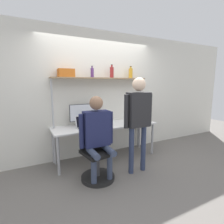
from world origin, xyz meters
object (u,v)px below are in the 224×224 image
object	(u,v)px
cell_phone	(96,127)
bottle_purple	(92,73)
monitor	(83,114)
laptop	(84,125)
bottle_amber	(131,73)
bottle_red	(112,72)
person_standing	(138,113)
storage_box	(66,73)
office_chair	(96,162)
person_seated	(97,131)

from	to	relation	value
cell_phone	bottle_purple	bearing A→B (deg)	78.67
monitor	laptop	world-z (taller)	monitor
bottle_amber	bottle_red	bearing A→B (deg)	180.00
monitor	person_standing	bearing A→B (deg)	-51.96
bottle_amber	bottle_purple	distance (m)	0.93
storage_box	laptop	bearing A→B (deg)	-46.48
monitor	bottle_purple	world-z (taller)	bottle_purple
person_standing	bottle_purple	bearing A→B (deg)	115.76
monitor	bottle_purple	size ratio (longest dim) A/B	2.27
laptop	person_standing	world-z (taller)	person_standing
office_chair	bottle_red	world-z (taller)	bottle_red
bottle_amber	bottle_purple	xyz separation A→B (m)	(-0.93, 0.00, -0.01)
person_seated	bottle_purple	bearing A→B (deg)	73.44
laptop	bottle_amber	size ratio (longest dim) A/B	1.15
bottle_amber	bottle_purple	size ratio (longest dim) A/B	1.15
office_chair	storage_box	size ratio (longest dim) A/B	3.21
office_chair	person_seated	size ratio (longest dim) A/B	0.68
cell_phone	storage_box	size ratio (longest dim) A/B	0.51
monitor	person_standing	size ratio (longest dim) A/B	0.31
person_seated	bottle_purple	world-z (taller)	bottle_purple
storage_box	office_chair	bearing A→B (deg)	-73.31
person_seated	person_standing	size ratio (longest dim) A/B	0.83
person_seated	storage_box	xyz separation A→B (m)	(-0.26, 0.89, 0.96)
laptop	bottle_red	xyz separation A→B (m)	(0.73, 0.26, 1.02)
bottle_red	monitor	bearing A→B (deg)	-175.13
laptop	storage_box	distance (m)	1.05
person_standing	bottle_purple	xyz separation A→B (m)	(-0.47, 0.97, 0.73)
bottle_purple	monitor	bearing A→B (deg)	-166.47
monitor	storage_box	xyz separation A→B (m)	(-0.28, 0.06, 0.81)
laptop	bottle_amber	world-z (taller)	bottle_amber
bottle_purple	person_standing	bearing A→B (deg)	-64.24
bottle_amber	storage_box	xyz separation A→B (m)	(-1.46, 0.00, -0.04)
office_chair	bottle_amber	world-z (taller)	bottle_amber
person_standing	bottle_purple	distance (m)	1.30
bottle_red	storage_box	world-z (taller)	bottle_red
person_seated	bottle_amber	bearing A→B (deg)	36.80
office_chair	person_standing	world-z (taller)	person_standing
laptop	bottle_purple	distance (m)	1.07
office_chair	person_seated	bearing A→B (deg)	-81.55
monitor	bottle_purple	bearing A→B (deg)	13.53
person_seated	storage_box	size ratio (longest dim) A/B	4.74
monitor	person_seated	size ratio (longest dim) A/B	0.38
bottle_purple	bottle_red	size ratio (longest dim) A/B	0.83
cell_phone	person_standing	distance (m)	0.93
laptop	bottle_amber	distance (m)	1.61
office_chair	person_standing	size ratio (longest dim) A/B	0.56
monitor	bottle_red	distance (m)	1.10
person_standing	storage_box	xyz separation A→B (m)	(-1.00, 0.97, 0.70)
person_seated	bottle_purple	distance (m)	1.35
person_seated	person_standing	xyz separation A→B (m)	(0.74, -0.08, 0.25)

